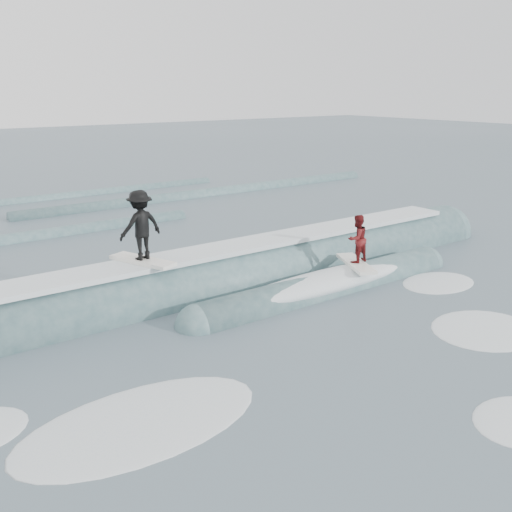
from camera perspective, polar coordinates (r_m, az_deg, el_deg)
ground at (r=14.18m, az=9.36°, el=-7.89°), size 160.00×160.00×0.00m
breaking_wave at (r=17.54m, az=-0.55°, el=-2.67°), size 22.70×3.94×2.31m
surfer_black at (r=15.58m, az=-11.47°, el=2.82°), size 1.29×2.06×1.99m
surfer_red at (r=17.48m, az=10.06°, el=1.32°), size 1.32×2.05×1.56m
whitewater at (r=13.23m, az=10.68°, el=-9.84°), size 16.37×7.21×0.10m
far_swells at (r=28.85m, az=-16.02°, el=4.30°), size 37.30×8.65×0.80m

